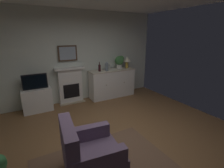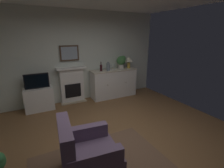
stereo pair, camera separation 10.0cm
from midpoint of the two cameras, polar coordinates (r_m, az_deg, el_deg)
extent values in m
cube|color=brown|center=(3.51, 4.70, -19.76)|extent=(5.20, 5.25, 0.10)
cube|color=silver|center=(5.24, -10.18, 9.26)|extent=(5.20, 0.06, 2.75)
cube|color=brown|center=(2.96, -2.77, -26.38)|extent=(2.13, 1.41, 0.02)
cube|color=white|center=(5.21, -13.15, -0.53)|extent=(0.70, 0.18, 1.05)
cube|color=tan|center=(5.29, -12.52, -6.10)|extent=(0.77, 0.20, 0.03)
cube|color=black|center=(5.16, -12.79, -2.24)|extent=(0.48, 0.02, 0.42)
cube|color=white|center=(5.04, -13.48, 5.35)|extent=(0.87, 0.27, 0.05)
cube|color=#473323|center=(5.05, -14.02, 10.34)|extent=(0.55, 0.03, 0.45)
cube|color=#8C99A8|center=(5.03, -13.97, 10.32)|extent=(0.47, 0.01, 0.37)
cube|color=white|center=(5.53, 1.13, 0.13)|extent=(1.52, 0.45, 0.90)
cube|color=beige|center=(5.41, 1.15, 4.85)|extent=(1.55, 0.48, 0.03)
sphere|color=brown|center=(5.16, -0.90, -0.37)|extent=(0.02, 0.02, 0.02)
sphere|color=brown|center=(5.48, 5.37, 0.57)|extent=(0.02, 0.02, 0.02)
cylinder|color=#B79338|center=(5.68, 6.32, 6.61)|extent=(0.10, 0.10, 0.22)
cone|color=#EFE5C6|center=(5.65, 6.39, 8.60)|extent=(0.26, 0.26, 0.18)
cylinder|color=#331419|center=(5.19, -3.26, 5.60)|extent=(0.08, 0.08, 0.20)
cylinder|color=#331419|center=(5.16, -3.29, 7.18)|extent=(0.03, 0.03, 0.09)
cylinder|color=silver|center=(5.40, 0.29, 5.02)|extent=(0.06, 0.06, 0.00)
cylinder|color=silver|center=(5.39, 0.29, 5.51)|extent=(0.01, 0.01, 0.09)
cone|color=silver|center=(5.38, 0.29, 6.35)|extent=(0.07, 0.07, 0.07)
cylinder|color=silver|center=(5.45, 1.34, 5.11)|extent=(0.06, 0.06, 0.00)
cylinder|color=silver|center=(5.44, 1.35, 5.61)|extent=(0.01, 0.01, 0.09)
cone|color=silver|center=(5.42, 1.35, 6.43)|extent=(0.07, 0.07, 0.07)
cylinder|color=slate|center=(5.24, -0.78, 5.96)|extent=(0.11, 0.11, 0.24)
sphere|color=slate|center=(5.22, -0.79, 7.26)|extent=(0.08, 0.08, 0.08)
cube|color=white|center=(4.98, -23.43, -4.77)|extent=(0.75, 0.42, 0.64)
cube|color=black|center=(4.81, -24.12, 0.96)|extent=(0.62, 0.06, 0.40)
cube|color=black|center=(4.78, -24.10, 0.86)|extent=(0.57, 0.01, 0.35)
cylinder|color=beige|center=(5.59, 3.67, 6.08)|extent=(0.18, 0.18, 0.14)
sphere|color=#3D753D|center=(5.55, 3.71, 8.11)|extent=(0.30, 0.30, 0.30)
sphere|color=#3D753D|center=(5.55, 4.42, 8.82)|extent=(0.18, 0.18, 0.18)
cube|color=#604C66|center=(2.68, -6.20, -24.71)|extent=(0.88, 0.84, 0.32)
cube|color=#604C66|center=(2.39, -14.61, -18.63)|extent=(0.24, 0.77, 0.50)
cube|color=#604C66|center=(2.27, -4.13, -24.70)|extent=(0.73, 0.22, 0.22)
cube|color=#604C66|center=(2.77, -8.18, -16.30)|extent=(0.73, 0.22, 0.22)
cylinder|color=#473323|center=(3.13, -1.21, -22.59)|extent=(0.05, 0.05, 0.10)
cylinder|color=#473323|center=(3.02, -14.69, -24.88)|extent=(0.05, 0.05, 0.10)
camera|label=1|loc=(0.05, -89.20, 0.24)|focal=26.36mm
camera|label=2|loc=(0.05, 90.80, -0.24)|focal=26.36mm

